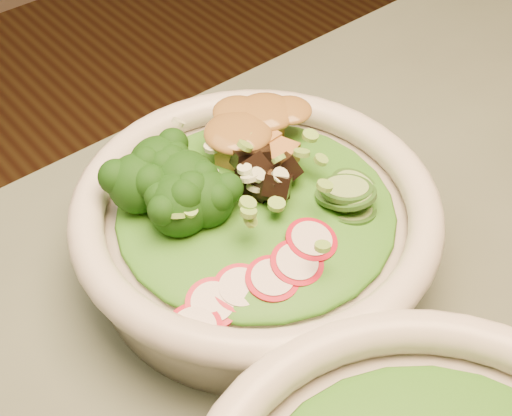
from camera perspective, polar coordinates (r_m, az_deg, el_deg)
salad_bowl at (r=0.51m, az=-0.00°, el=-1.52°), size 0.26×0.26×0.07m
lettuce_bed at (r=0.50m, az=-0.00°, el=0.08°), size 0.20×0.20×0.02m
broccoli_florets at (r=0.49m, az=-7.10°, el=0.81°), size 0.09×0.09×0.04m
radish_slices at (r=0.45m, az=0.94°, el=-5.34°), size 0.11×0.07×0.02m
cucumber_slices at (r=0.50m, az=7.29°, el=1.27°), size 0.08×0.08×0.03m
mushroom_heap at (r=0.50m, az=-0.10°, el=2.13°), size 0.08×0.08×0.04m
tofu_cubes at (r=0.54m, az=-0.30°, el=5.59°), size 0.10×0.08×0.03m
peanut_sauce at (r=0.53m, az=-0.30°, el=6.64°), size 0.07×0.05×0.02m
scallion_garnish at (r=0.48m, az=-0.00°, el=2.01°), size 0.19×0.19×0.02m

